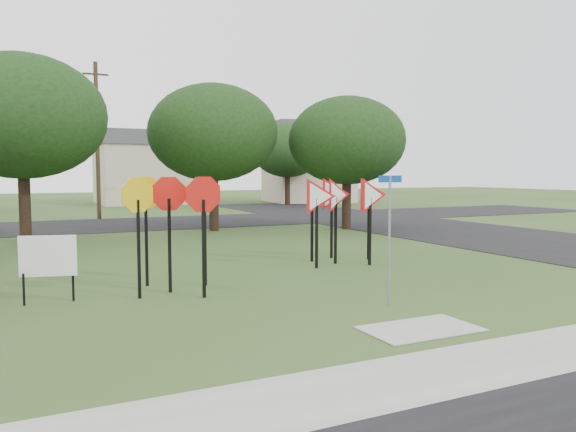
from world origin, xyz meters
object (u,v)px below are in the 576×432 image
(info_board, at_px, (48,258))
(stop_sign_cluster, at_px, (172,207))
(yield_sign_cluster, at_px, (339,199))
(street_name_sign, at_px, (389,231))

(info_board, bearing_deg, stop_sign_cluster, 0.07)
(yield_sign_cluster, xyz_separation_m, info_board, (-8.19, -1.92, -0.97))
(stop_sign_cluster, bearing_deg, yield_sign_cluster, 19.01)
(stop_sign_cluster, xyz_separation_m, yield_sign_cluster, (5.56, 1.92, -0.04))
(street_name_sign, xyz_separation_m, yield_sign_cluster, (1.96, 5.21, 0.37))
(stop_sign_cluster, distance_m, yield_sign_cluster, 5.88)
(street_name_sign, relative_size, yield_sign_cluster, 0.79)
(street_name_sign, bearing_deg, info_board, 152.14)
(street_name_sign, height_order, stop_sign_cluster, street_name_sign)
(street_name_sign, distance_m, info_board, 7.07)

